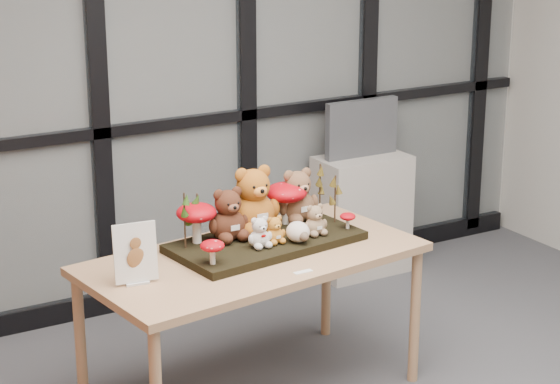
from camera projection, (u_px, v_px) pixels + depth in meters
room_shell at (472, 86)px, 3.46m from camera, size 5.00×5.00×5.00m
glass_partition at (174, 58)px, 5.58m from camera, size 4.90×0.06×2.78m
display_table at (253, 268)px, 4.63m from camera, size 1.62×0.95×0.72m
diorama_tray at (266, 242)px, 4.72m from camera, size 0.93×0.55×0.04m
bear_pooh_yellow at (253, 196)px, 4.76m from camera, size 0.30×0.27×0.35m
bear_brown_medium at (228, 211)px, 4.66m from camera, size 0.23×0.21×0.27m
bear_tan_back at (297, 192)px, 4.91m from camera, size 0.24×0.22×0.29m
bear_small_yellow at (274, 228)px, 4.63m from camera, size 0.12×0.11×0.14m
bear_white_bow at (259, 230)px, 4.58m from camera, size 0.13×0.12×0.16m
bear_beige_small at (315, 218)px, 4.74m from camera, size 0.14×0.13×0.16m
plush_cream_hedgehog at (298, 231)px, 4.65m from camera, size 0.09×0.08×0.11m
mushroom_back_left at (197, 221)px, 4.62m from camera, size 0.19×0.19×0.21m
mushroom_back_right at (286, 201)px, 4.88m from camera, size 0.20×0.20×0.22m
mushroom_front_left at (212, 251)px, 4.38m from camera, size 0.11×0.11×0.12m
mushroom_front_right at (348, 220)px, 4.83m from camera, size 0.08×0.08×0.08m
sprig_green_far_left at (185, 221)px, 4.55m from camera, size 0.05×0.05×0.26m
sprig_green_mid_left at (198, 217)px, 4.65m from camera, size 0.05×0.05×0.23m
sprig_dry_far_right at (320, 190)px, 4.98m from camera, size 0.05×0.05×0.27m
sprig_dry_mid_right at (335, 199)px, 4.90m from camera, size 0.05×0.05×0.24m
sprig_green_centre at (237, 211)px, 4.79m from camera, size 0.05×0.05×0.19m
sign_holder at (136, 256)px, 4.25m from camera, size 0.19×0.07×0.27m
label_card at (303, 272)px, 4.41m from camera, size 0.09×0.03×0.00m
cabinet at (361, 215)px, 6.26m from camera, size 0.56×0.33×0.75m
monitor at (362, 128)px, 6.11m from camera, size 0.49×0.05×0.35m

